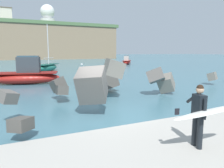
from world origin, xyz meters
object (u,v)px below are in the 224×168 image
Objects in this scene: boat_near_centre at (25,75)px; radar_dome at (48,16)px; boat_near_right at (127,61)px; mooring_buoy_inner at (24,69)px; boat_near_left at (48,67)px; station_building_annex at (4,16)px; surfer_with_board at (202,112)px; mooring_buoy_middle at (82,65)px.

boat_near_centre is 82.68m from radar_dome.
boat_near_right is at bearing 45.11° from boat_near_centre.
mooring_buoy_inner is at bearing 87.86° from boat_near_centre.
boat_near_right is at bearing 29.96° from boat_near_left.
boat_near_centre is 32.89m from boat_near_right.
boat_near_left is at bearing -84.06° from station_building_annex.
radar_dome is at bearing 78.22° from mooring_buoy_inner.
mooring_buoy_inner is at bearing 131.41° from boat_near_left.
surfer_with_board is 0.22× the size of radar_dome.
radar_dome is (10.19, 96.06, 17.33)m from surfer_with_board.
mooring_buoy_middle is (8.33, 39.07, -1.06)m from surfer_with_board.
surfer_with_board is at bearing -84.40° from mooring_buoy_inner.
mooring_buoy_middle is at bearing 61.84° from boat_near_centre.
boat_near_centre is at bearing -99.93° from radar_dome.
radar_dome is (13.34, 63.93, 18.39)m from mooring_buoy_inner.
boat_near_left reaches higher than surfer_with_board.
mooring_buoy_middle is at bearing -74.76° from station_building_annex.
surfer_with_board is 16.96m from boat_near_centre.
station_building_annex is at bearing 105.24° from mooring_buoy_middle.
boat_near_left reaches higher than mooring_buoy_middle.
surfer_with_board is 32.30m from mooring_buoy_inner.
boat_near_centre is 1.06× the size of boat_near_right.
mooring_buoy_middle is 0.05× the size of station_building_annex.
mooring_buoy_inner is (-3.15, 32.13, -1.06)m from surfer_with_board.
boat_near_left is 13.41m from mooring_buoy_middle.
boat_near_left is 0.72× the size of radar_dome.
station_building_annex reaches higher than surfer_with_board.
mooring_buoy_middle is at bearing 77.96° from surfer_with_board.
mooring_buoy_middle is at bearing 51.41° from boat_near_left.
station_building_annex is (-6.93, 66.57, 16.46)m from boat_near_left.
boat_near_right reaches higher than mooring_buoy_middle.
boat_near_centre is (-3.73, 16.54, -0.49)m from surfer_with_board.
boat_near_centre is 80.36m from station_building_annex.
surfer_with_board is 39.97m from mooring_buoy_middle.
boat_near_left is 15.58× the size of mooring_buoy_middle.
station_building_annex reaches higher than boat_near_centre.
boat_near_right reaches higher than surfer_with_board.
mooring_buoy_middle is (11.48, 6.94, 0.00)m from mooring_buoy_inner.
surfer_with_board is at bearing -96.05° from radar_dome.
surfer_with_board is at bearing -116.06° from boat_near_right.
mooring_buoy_middle is 59.91m from radar_dome.
radar_dome is at bearing 2.99° from station_building_annex.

